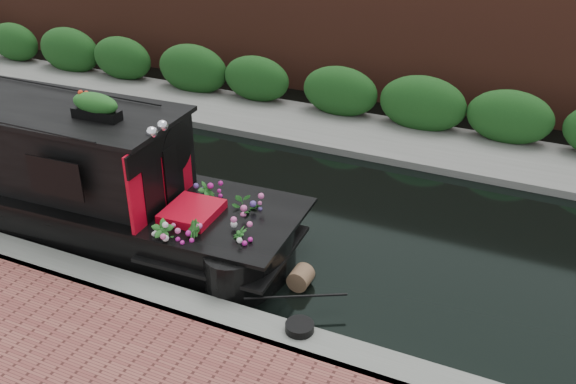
% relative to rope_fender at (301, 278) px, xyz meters
% --- Properties ---
extents(ground, '(80.00, 80.00, 0.00)m').
position_rel_rope_fender_xyz_m(ground, '(-2.07, 1.91, -0.18)').
color(ground, black).
rests_on(ground, ground).
extents(near_bank_coping, '(40.00, 0.60, 0.50)m').
position_rel_rope_fender_xyz_m(near_bank_coping, '(-2.07, -1.39, -0.18)').
color(near_bank_coping, slate).
rests_on(near_bank_coping, ground).
extents(far_bank_path, '(40.00, 2.40, 0.34)m').
position_rel_rope_fender_xyz_m(far_bank_path, '(-2.07, 6.11, -0.18)').
color(far_bank_path, slate).
rests_on(far_bank_path, ground).
extents(far_hedge, '(40.00, 1.10, 2.80)m').
position_rel_rope_fender_xyz_m(far_hedge, '(-2.07, 7.01, -0.18)').
color(far_hedge, '#194417').
rests_on(far_hedge, ground).
extents(far_brick_wall, '(40.00, 1.00, 8.00)m').
position_rel_rope_fender_xyz_m(far_brick_wall, '(-2.07, 9.11, -0.18)').
color(far_brick_wall, '#57291D').
rests_on(far_brick_wall, ground).
extents(rope_fender, '(0.36, 0.36, 0.36)m').
position_rel_rope_fender_xyz_m(rope_fender, '(0.00, 0.00, 0.00)').
color(rope_fender, brown).
rests_on(rope_fender, ground).
extents(coiled_mooring_rope, '(0.41, 0.41, 0.12)m').
position_rel_rope_fender_xyz_m(coiled_mooring_rope, '(0.53, -1.25, 0.13)').
color(coiled_mooring_rope, black).
rests_on(coiled_mooring_rope, near_bank_coping).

